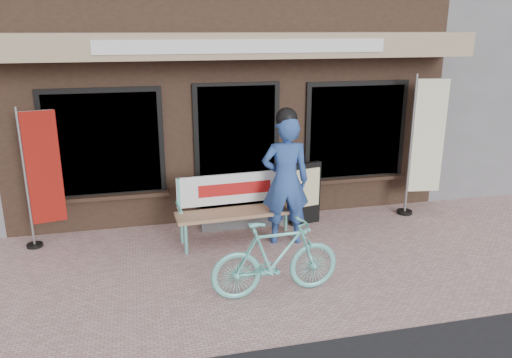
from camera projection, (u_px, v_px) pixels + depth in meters
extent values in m
plane|color=#CA9E9A|center=(269.00, 274.00, 6.32)|extent=(70.00, 70.00, 0.00)
cube|color=black|center=(208.00, 87.00, 10.45)|extent=(7.00, 6.00, 3.60)
cube|color=tan|center=(240.00, 45.00, 7.06)|extent=(7.00, 0.80, 0.35)
cube|color=white|center=(247.00, 46.00, 6.68)|extent=(4.00, 0.02, 0.18)
cube|color=black|center=(237.00, 153.00, 7.85)|extent=(1.20, 0.06, 2.10)
cube|color=black|center=(237.00, 153.00, 7.84)|extent=(1.35, 0.04, 2.20)
cube|color=black|center=(104.00, 144.00, 7.33)|extent=(1.60, 0.06, 1.50)
cube|color=black|center=(356.00, 132.00, 8.22)|extent=(1.60, 0.06, 1.50)
cube|color=black|center=(104.00, 144.00, 7.32)|extent=(1.75, 0.04, 1.65)
cube|color=black|center=(356.00, 132.00, 8.21)|extent=(1.75, 0.04, 1.65)
cube|color=black|center=(108.00, 197.00, 7.51)|extent=(1.80, 0.18, 0.06)
cube|color=black|center=(355.00, 179.00, 8.40)|extent=(1.80, 0.18, 0.06)
cube|color=#59595B|center=(241.00, 219.00, 7.93)|extent=(1.30, 0.45, 0.15)
cylinder|color=#6AD0C6|center=(186.00, 240.00, 6.82)|extent=(0.05, 0.05, 0.42)
cylinder|color=#6AD0C6|center=(182.00, 229.00, 7.19)|extent=(0.05, 0.05, 0.42)
cylinder|color=#6AD0C6|center=(295.00, 227.00, 7.25)|extent=(0.05, 0.05, 0.42)
cylinder|color=#6AD0C6|center=(286.00, 218.00, 7.62)|extent=(0.05, 0.05, 0.42)
cube|color=tan|center=(239.00, 213.00, 7.15)|extent=(1.81, 0.54, 0.05)
cylinder|color=#6AD0C6|center=(179.00, 197.00, 7.04)|extent=(0.05, 0.05, 0.55)
cylinder|color=#6AD0C6|center=(288.00, 187.00, 7.48)|extent=(0.05, 0.05, 0.55)
cube|color=white|center=(235.00, 188.00, 7.26)|extent=(1.69, 0.13, 0.45)
cube|color=#B21414|center=(235.00, 189.00, 7.24)|extent=(1.07, 0.07, 0.18)
cylinder|color=#6AD0C6|center=(179.00, 207.00, 6.87)|extent=(0.06, 0.44, 0.04)
cylinder|color=#6AD0C6|center=(294.00, 196.00, 7.33)|extent=(0.06, 0.44, 0.04)
imported|color=#2B4C94|center=(285.00, 181.00, 7.02)|extent=(0.73, 0.53, 1.85)
sphere|color=black|center=(287.00, 118.00, 6.76)|extent=(0.34, 0.34, 0.30)
imported|color=#6AD0C6|center=(276.00, 258.00, 5.72)|extent=(1.54, 0.49, 0.92)
cylinder|color=gray|center=(26.00, 180.00, 6.81)|extent=(0.04, 0.04, 2.00)
cylinder|color=gray|center=(35.00, 111.00, 6.64)|extent=(0.45, 0.12, 0.02)
cube|color=maroon|center=(44.00, 168.00, 6.88)|extent=(0.45, 0.12, 1.59)
cylinder|color=black|center=(35.00, 245.00, 7.10)|extent=(0.26, 0.26, 0.05)
cylinder|color=gray|center=(411.00, 146.00, 8.04)|extent=(0.04, 0.04, 2.31)
cylinder|color=gray|center=(433.00, 79.00, 7.75)|extent=(0.52, 0.10, 0.03)
cube|color=#F0EEC4|center=(428.00, 137.00, 8.02)|extent=(0.52, 0.10, 1.84)
cylinder|color=black|center=(404.00, 212.00, 8.37)|extent=(0.28, 0.28, 0.05)
cube|color=black|center=(305.00, 193.00, 7.82)|extent=(0.51, 0.19, 1.00)
cube|color=beige|center=(307.00, 188.00, 7.74)|extent=(0.42, 0.11, 0.61)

